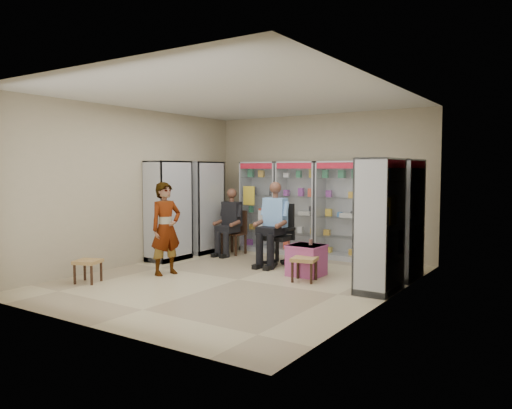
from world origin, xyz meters
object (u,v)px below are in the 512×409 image
Objects in this scene: cabinet_right_far at (402,219)px; woven_stool_a at (304,269)px; standing_man at (166,229)px; pink_trunk at (306,260)px; cabinet_back_right at (340,210)px; office_chair at (277,234)px; cabinet_left_far at (203,207)px; cabinet_right_near at (380,225)px; cabinet_left_near at (168,211)px; wooden_chair at (234,232)px; woven_stool_b at (88,271)px; cabinet_back_left at (262,206)px; seated_shopkeeper at (276,226)px; cabinet_back_mid at (299,208)px.

cabinet_right_far is 1.86m from woven_stool_a.
pink_trunk is at bearing -45.12° from standing_man.
office_chair is (-0.74, -1.26, -0.41)m from cabinet_back_right.
pink_trunk is at bearing 73.58° from cabinet_left_far.
cabinet_right_near is (0.00, -1.10, 0.00)m from cabinet_right_far.
cabinet_right_far is at bearing 25.66° from pink_trunk.
cabinet_right_near and cabinet_left_near have the same top height.
standing_man is at bearing 103.67° from cabinet_right_near.
woven_stool_b is (-0.35, -3.53, -0.28)m from wooden_chair.
cabinet_left_near is at bearing -114.61° from cabinet_back_left.
pink_trunk reaches higher than woven_stool_b.
wooden_chair is at bearing 157.97° from office_chair.
cabinet_left_far is at bearing 169.55° from office_chair.
cabinet_right_near is at bearing 87.43° from cabinet_left_near.
office_chair is 3.16× the size of woven_stool_b.
seated_shopkeeper is (0.00, -0.05, 0.16)m from office_chair.
standing_man is at bearing -159.25° from woven_stool_a.
seated_shopkeeper is at bearing -19.42° from standing_man.
cabinet_back_right is 5.39× the size of woven_stool_b.
cabinet_right_far is (2.58, -1.13, 0.00)m from cabinet_back_mid.
cabinet_right_near is 5.39× the size of woven_stool_b.
standing_man is at bearing -106.97° from cabinet_back_mid.
cabinet_back_mid is 3.23m from standing_man.
cabinet_back_left reaches higher than wooden_chair.
cabinet_back_mid is 1.35m from seated_shopkeeper.
cabinet_right_near is 4.65m from cabinet_left_far.
cabinet_right_far is at bearing -34.73° from cabinet_back_right.
cabinet_back_right is 1.00× the size of cabinet_right_near.
cabinet_back_right is 3.63m from standing_man.
cabinet_right_near is 1.49m from woven_stool_a.
office_chair reaches higher than pink_trunk.
cabinet_right_far is (1.63, -1.13, 0.00)m from cabinet_back_right.
office_chair reaches higher than woven_stool_a.
cabinet_right_far is 1.00× the size of cabinet_right_near.
cabinet_back_right is 5.09× the size of woven_stool_a.
cabinet_left_far reaches higher than standing_man.
cabinet_back_right is at bearing 125.65° from cabinet_left_near.
cabinet_left_far is (-2.83, -0.93, 0.00)m from cabinet_back_right.
pink_trunk is 2.50m from standing_man.
woven_stool_b is (-4.13, -2.03, -0.81)m from cabinet_right_near.
cabinet_back_mid is 2.82m from cabinet_right_far.
office_chair is 0.17m from seated_shopkeeper.
cabinet_left_far is at bearing 157.89° from woven_stool_a.
seated_shopkeeper is 0.93× the size of standing_man.
woven_stool_b is (-2.50, -4.26, -0.81)m from cabinet_back_right.
cabinet_left_near is (0.00, -1.10, 0.00)m from cabinet_left_far.
cabinet_back_mid reaches higher than wooden_chair.
standing_man reaches higher than seated_shopkeeper.
cabinet_right_near is 1.00× the size of cabinet_left_near.
seated_shopkeeper is 4.03× the size of woven_stool_b.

